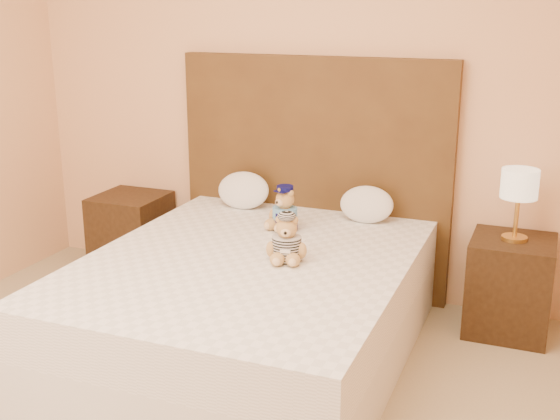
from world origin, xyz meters
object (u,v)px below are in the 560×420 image
(teddy_prisoner, at_px, (287,238))
(pillow_right, at_px, (367,203))
(nightstand_right, at_px, (509,286))
(pillow_left, at_px, (243,189))
(lamp, at_px, (519,187))
(nightstand_left, at_px, (132,234))
(teddy_police, at_px, (285,208))
(bed, at_px, (250,306))

(teddy_prisoner, bearing_deg, pillow_right, 61.36)
(nightstand_right, xyz_separation_m, pillow_left, (-1.66, 0.03, 0.40))
(teddy_prisoner, distance_m, pillow_left, 1.01)
(pillow_left, bearing_deg, lamp, -1.04)
(nightstand_right, xyz_separation_m, teddy_prisoner, (-1.05, -0.78, 0.40))
(nightstand_left, distance_m, pillow_right, 1.69)
(nightstand_right, relative_size, pillow_left, 1.58)
(teddy_police, xyz_separation_m, pillow_right, (0.40, 0.32, -0.01))
(nightstand_left, height_order, pillow_right, pillow_right)
(nightstand_left, bearing_deg, bed, -32.62)
(bed, bearing_deg, nightstand_right, 32.62)
(nightstand_right, bearing_deg, teddy_police, -166.92)
(nightstand_right, relative_size, teddy_prisoner, 2.26)
(bed, distance_m, nightstand_right, 1.48)
(lamp, distance_m, teddy_prisoner, 1.32)
(nightstand_right, distance_m, pillow_right, 0.94)
(nightstand_left, relative_size, teddy_prisoner, 2.26)
(bed, distance_m, nightstand_left, 1.48)
(nightstand_left, distance_m, pillow_left, 0.93)
(bed, distance_m, teddy_police, 0.65)
(nightstand_left, xyz_separation_m, nightstand_right, (2.50, 0.00, 0.00))
(lamp, relative_size, teddy_prisoner, 1.64)
(bed, xyz_separation_m, lamp, (1.25, 0.80, 0.57))
(nightstand_right, xyz_separation_m, teddy_police, (-1.25, -0.29, 0.40))
(nightstand_left, relative_size, nightstand_right, 1.00)
(pillow_left, bearing_deg, nightstand_right, -1.04)
(bed, height_order, pillow_right, pillow_right)
(bed, relative_size, pillow_left, 5.75)
(teddy_prisoner, xyz_separation_m, pillow_right, (0.20, 0.81, -0.01))
(bed, bearing_deg, teddy_prisoner, 6.21)
(pillow_left, bearing_deg, pillow_right, 0.00)
(teddy_prisoner, relative_size, pillow_left, 0.70)
(pillow_left, distance_m, pillow_right, 0.81)
(lamp, xyz_separation_m, teddy_prisoner, (-1.05, -0.78, -0.18))
(lamp, xyz_separation_m, teddy_police, (-1.25, -0.29, -0.17))
(nightstand_left, distance_m, teddy_police, 1.34)
(nightstand_right, bearing_deg, pillow_left, 178.96)
(teddy_prisoner, height_order, pillow_right, teddy_prisoner)
(nightstand_left, bearing_deg, teddy_prisoner, -28.22)
(pillow_left, xyz_separation_m, pillow_right, (0.81, 0.00, -0.01))
(pillow_right, bearing_deg, teddy_prisoner, -103.75)
(bed, distance_m, pillow_left, 1.01)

